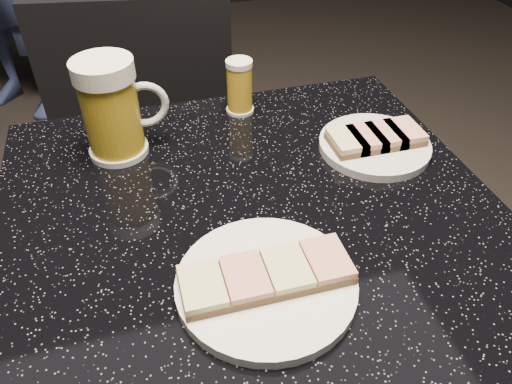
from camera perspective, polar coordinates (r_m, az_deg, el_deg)
The scene contains 8 objects.
plate_large at distance 0.60m, azimuth 1.16°, elevation -10.45°, with size 0.21×0.21×0.01m, color white.
plate_small at distance 0.84m, azimuth 13.37°, elevation 5.19°, with size 0.18×0.18×0.01m, color silver.
table at distance 0.87m, azimuth 0.00°, elevation -15.03°, with size 0.70×0.70×0.75m.
beer_mug at distance 0.80m, azimuth -16.06°, elevation 9.16°, with size 0.14×0.09×0.16m.
beer_tumbler at distance 0.90m, azimuth -1.89°, elevation 11.93°, with size 0.05×0.05×0.10m.
chair at distance 1.17m, azimuth -12.41°, elevation 0.83°, with size 0.49×0.49×0.88m.
canapes_on_plate_large at distance 0.59m, azimuth 1.19°, elevation -9.42°, with size 0.20×0.07×0.02m.
canapes_on_plate_small at distance 0.83m, azimuth 13.54°, elevation 6.12°, with size 0.15×0.07×0.02m.
Camera 1 is at (-0.14, -0.48, 1.22)m, focal length 35.00 mm.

